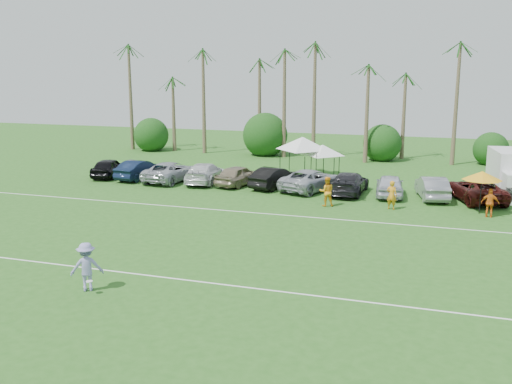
% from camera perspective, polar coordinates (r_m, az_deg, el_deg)
% --- Properties ---
extents(ground, '(120.00, 120.00, 0.00)m').
position_cam_1_polar(ground, '(23.74, -12.31, -9.86)').
color(ground, '#275B1B').
rests_on(ground, ground).
extents(field_lines, '(80.00, 12.10, 0.01)m').
position_cam_1_polar(field_lines, '(30.50, -4.76, -4.63)').
color(field_lines, white).
rests_on(field_lines, ground).
extents(palm_tree_0, '(2.40, 2.40, 8.90)m').
position_cam_1_polar(palm_tree_0, '(65.98, -12.66, 10.72)').
color(palm_tree_0, brown).
rests_on(palm_tree_0, ground).
extents(palm_tree_1, '(2.40, 2.40, 9.90)m').
position_cam_1_polar(palm_tree_1, '(63.59, -8.72, 11.61)').
color(palm_tree_1, brown).
rests_on(palm_tree_1, ground).
extents(palm_tree_2, '(2.40, 2.40, 10.90)m').
position_cam_1_polar(palm_tree_2, '(61.52, -4.48, 12.50)').
color(palm_tree_2, brown).
rests_on(palm_tree_2, ground).
extents(palm_tree_3, '(2.40, 2.40, 11.90)m').
position_cam_1_polar(palm_tree_3, '(60.13, -0.87, 13.35)').
color(palm_tree_3, brown).
rests_on(palm_tree_3, ground).
extents(palm_tree_4, '(2.40, 2.40, 8.90)m').
position_cam_1_polar(palm_tree_4, '(58.96, 2.89, 10.85)').
color(palm_tree_4, brown).
rests_on(palm_tree_4, ground).
extents(palm_tree_5, '(2.40, 2.40, 9.90)m').
position_cam_1_polar(palm_tree_5, '(58.03, 6.79, 11.63)').
color(palm_tree_5, brown).
rests_on(palm_tree_5, ground).
extents(palm_tree_6, '(2.40, 2.40, 10.90)m').
position_cam_1_polar(palm_tree_6, '(57.38, 10.83, 12.35)').
color(palm_tree_6, brown).
rests_on(palm_tree_6, ground).
extents(palm_tree_7, '(2.40, 2.40, 11.90)m').
position_cam_1_polar(palm_tree_7, '(57.02, 14.95, 13.02)').
color(palm_tree_7, brown).
rests_on(palm_tree_7, ground).
extents(palm_tree_8, '(2.40, 2.40, 8.90)m').
position_cam_1_polar(palm_tree_8, '(56.95, 19.91, 10.11)').
color(palm_tree_8, brown).
rests_on(palm_tree_8, ground).
extents(bush_tree_0, '(4.00, 4.00, 4.00)m').
position_cam_1_polar(bush_tree_0, '(65.76, -9.72, 5.86)').
color(bush_tree_0, brown).
rests_on(bush_tree_0, ground).
extents(bush_tree_1, '(4.00, 4.00, 4.00)m').
position_cam_1_polar(bush_tree_1, '(60.86, 1.25, 5.54)').
color(bush_tree_1, brown).
rests_on(bush_tree_1, ground).
extents(bush_tree_2, '(4.00, 4.00, 4.00)m').
position_cam_1_polar(bush_tree_2, '(58.57, 12.61, 4.99)').
color(bush_tree_2, brown).
rests_on(bush_tree_2, ground).
extents(bush_tree_3, '(4.00, 4.00, 4.00)m').
position_cam_1_polar(bush_tree_3, '(58.51, 22.42, 4.36)').
color(bush_tree_3, brown).
rests_on(bush_tree_3, ground).
extents(sideline_player_a, '(0.78, 0.61, 1.88)m').
position_cam_1_polar(sideline_player_a, '(37.43, 13.42, -0.30)').
color(sideline_player_a, orange).
rests_on(sideline_player_a, ground).
extents(sideline_player_b, '(1.13, 1.00, 1.96)m').
position_cam_1_polar(sideline_player_b, '(37.56, 7.08, 0.05)').
color(sideline_player_b, orange).
rests_on(sideline_player_b, ground).
extents(sideline_player_c, '(1.08, 0.54, 1.77)m').
position_cam_1_polar(sideline_player_c, '(37.28, 22.37, -1.02)').
color(sideline_player_c, orange).
rests_on(sideline_player_c, ground).
extents(canopy_tent_left, '(4.70, 4.70, 3.81)m').
position_cam_1_polar(canopy_tent_left, '(48.24, 4.69, 5.52)').
color(canopy_tent_left, black).
rests_on(canopy_tent_left, ground).
extents(canopy_tent_right, '(3.81, 3.81, 3.09)m').
position_cam_1_polar(canopy_tent_right, '(48.09, 6.69, 4.72)').
color(canopy_tent_right, black).
rests_on(canopy_tent_right, ground).
extents(market_umbrella, '(2.42, 2.42, 2.69)m').
position_cam_1_polar(market_umbrella, '(37.64, 21.68, 1.54)').
color(market_umbrella, black).
rests_on(market_umbrella, ground).
extents(frisbee_player, '(1.50, 1.32, 2.01)m').
position_cam_1_polar(frisbee_player, '(24.14, -16.57, -7.18)').
color(frisbee_player, '#8D89C3').
rests_on(frisbee_player, ground).
extents(parked_car_0, '(2.69, 4.89, 1.58)m').
position_cam_1_polar(parked_car_0, '(49.10, -14.48, 2.38)').
color(parked_car_0, black).
rests_on(parked_car_0, ground).
extents(parked_car_1, '(2.22, 4.95, 1.58)m').
position_cam_1_polar(parked_car_1, '(47.61, -11.58, 2.22)').
color(parked_car_1, '#0F1B34').
rests_on(parked_car_1, ground).
extents(parked_car_2, '(3.00, 5.84, 1.58)m').
position_cam_1_polar(parked_car_2, '(46.19, -8.53, 2.03)').
color(parked_car_2, '#A1A5AD').
rests_on(parked_car_2, ground).
extents(parked_car_3, '(2.73, 5.62, 1.58)m').
position_cam_1_polar(parked_car_3, '(45.25, -5.12, 1.91)').
color(parked_car_3, silver).
rests_on(parked_car_3, ground).
extents(parked_car_4, '(2.94, 4.94, 1.58)m').
position_cam_1_polar(parked_car_4, '(44.10, -1.75, 1.68)').
color(parked_car_4, gray).
rests_on(parked_car_4, ground).
extents(parked_car_5, '(2.93, 5.06, 1.58)m').
position_cam_1_polar(parked_car_5, '(43.22, 1.83, 1.47)').
color(parked_car_5, black).
rests_on(parked_car_5, ground).
extents(parked_car_6, '(4.44, 6.23, 1.58)m').
position_cam_1_polar(parked_car_6, '(42.40, 5.51, 1.21)').
color(parked_car_6, '#A3A8B0').
rests_on(parked_car_6, ground).
extents(parked_car_7, '(2.43, 5.51, 1.58)m').
position_cam_1_polar(parked_car_7, '(41.63, 9.28, 0.90)').
color(parked_car_7, black).
rests_on(parked_car_7, ground).
extents(parked_car_8, '(2.29, 4.78, 1.58)m').
position_cam_1_polar(parked_car_8, '(41.39, 13.22, 0.67)').
color(parked_car_8, silver).
rests_on(parked_car_8, ground).
extents(parked_car_9, '(2.61, 5.02, 1.58)m').
position_cam_1_polar(parked_car_9, '(41.33, 17.19, 0.43)').
color(parked_car_9, gray).
rests_on(parked_car_9, ground).
extents(parked_car_10, '(4.33, 6.21, 1.58)m').
position_cam_1_polar(parked_car_10, '(41.52, 21.15, 0.21)').
color(parked_car_10, '#42110F').
rests_on(parked_car_10, ground).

